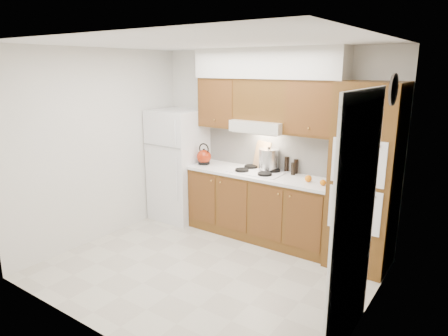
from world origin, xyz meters
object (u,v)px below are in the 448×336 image
at_px(kettle, 204,157).
at_px(stock_pot, 269,159).
at_px(oven_cabinet, 365,178).
at_px(fridge, 179,165).

height_order(kettle, stock_pot, stock_pot).
height_order(oven_cabinet, kettle, oven_cabinet).
bearing_deg(oven_cabinet, kettle, -179.00).
distance_m(oven_cabinet, kettle, 2.34).
relative_size(fridge, kettle, 8.08).
xyz_separation_m(fridge, oven_cabinet, (2.85, 0.03, 0.24)).
bearing_deg(kettle, oven_cabinet, 17.69).
bearing_deg(stock_pot, fridge, -172.32).
xyz_separation_m(oven_cabinet, kettle, (-2.34, -0.04, -0.04)).
bearing_deg(kettle, fridge, -163.95).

